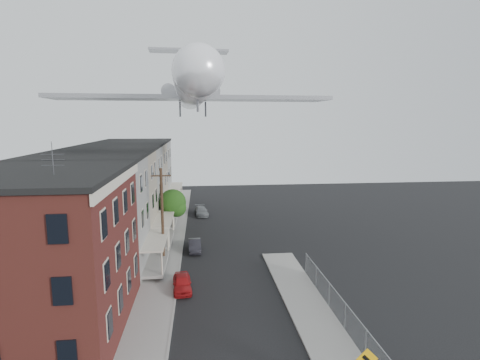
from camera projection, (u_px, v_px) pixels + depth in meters
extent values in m
cube|color=gray|center=(170.00, 242.00, 41.24)|extent=(3.00, 62.00, 0.12)
cube|color=gray|center=(317.00, 323.00, 24.70)|extent=(3.00, 26.00, 0.12)
cube|color=gray|center=(183.00, 241.00, 41.39)|extent=(0.15, 62.00, 0.14)
cube|color=gray|center=(296.00, 324.00, 24.55)|extent=(0.15, 26.00, 0.14)
cube|color=#391912|center=(39.00, 256.00, 23.10)|extent=(10.00, 12.00, 10.00)
cube|color=black|center=(32.00, 173.00, 22.29)|extent=(10.30, 12.30, 0.30)
cube|color=beige|center=(120.00, 180.00, 22.88)|extent=(0.16, 12.20, 0.60)
cylinder|color=#515156|center=(53.00, 160.00, 20.37)|extent=(0.04, 0.04, 2.00)
cube|color=slate|center=(86.00, 217.00, 32.43)|extent=(10.00, 7.00, 10.00)
cube|color=black|center=(82.00, 158.00, 31.62)|extent=(10.25, 7.00, 0.30)
cube|color=gray|center=(157.00, 263.00, 33.73)|extent=(1.80, 6.40, 0.25)
cube|color=beige|center=(156.00, 240.00, 33.39)|extent=(1.90, 6.50, 0.15)
cube|color=gray|center=(106.00, 200.00, 39.30)|extent=(10.00, 7.00, 10.00)
cube|color=black|center=(103.00, 151.00, 38.49)|extent=(10.25, 7.00, 0.30)
cube|color=gray|center=(164.00, 239.00, 40.61)|extent=(1.80, 6.40, 0.25)
cube|color=beige|center=(163.00, 219.00, 40.26)|extent=(1.90, 6.50, 0.15)
cube|color=slate|center=(120.00, 188.00, 46.18)|extent=(10.00, 7.00, 10.00)
cube|color=black|center=(118.00, 147.00, 45.37)|extent=(10.25, 7.00, 0.30)
cube|color=gray|center=(169.00, 222.00, 47.48)|extent=(1.80, 6.40, 0.25)
cube|color=beige|center=(169.00, 205.00, 47.14)|extent=(1.90, 6.50, 0.15)
cube|color=gray|center=(130.00, 180.00, 53.05)|extent=(10.00, 7.00, 10.00)
cube|color=black|center=(128.00, 143.00, 52.24)|extent=(10.25, 7.00, 0.30)
cube|color=gray|center=(173.00, 209.00, 54.36)|extent=(1.80, 6.40, 0.25)
cube|color=beige|center=(173.00, 194.00, 54.01)|extent=(1.90, 6.50, 0.15)
cube|color=slate|center=(138.00, 173.00, 59.93)|extent=(10.00, 7.00, 10.00)
cube|color=black|center=(137.00, 141.00, 59.12)|extent=(10.25, 7.00, 0.30)
cube|color=gray|center=(176.00, 199.00, 61.24)|extent=(1.80, 6.40, 0.25)
cube|color=beige|center=(176.00, 186.00, 60.89)|extent=(1.90, 6.50, 0.15)
cylinder|color=gray|center=(366.00, 345.00, 20.78)|extent=(0.06, 0.06, 1.90)
cylinder|color=gray|center=(345.00, 317.00, 23.73)|extent=(0.06, 0.06, 1.90)
cylinder|color=gray|center=(329.00, 295.00, 26.68)|extent=(0.06, 0.06, 1.90)
cylinder|color=gray|center=(316.00, 278.00, 29.62)|extent=(0.06, 0.06, 1.90)
cylinder|color=gray|center=(306.00, 264.00, 32.57)|extent=(0.06, 0.06, 1.90)
cube|color=gray|center=(346.00, 304.00, 23.59)|extent=(0.04, 18.00, 0.04)
cube|color=gray|center=(345.00, 317.00, 23.73)|extent=(0.02, 18.00, 1.80)
cube|color=#FAB20D|center=(367.00, 359.00, 17.45)|extent=(1.10, 0.03, 1.10)
cube|color=black|center=(367.00, 360.00, 17.43)|extent=(0.52, 0.02, 0.52)
cylinder|color=black|center=(162.00, 216.00, 34.64)|extent=(0.26, 0.26, 9.00)
cube|color=black|center=(161.00, 176.00, 34.04)|extent=(1.80, 0.12, 0.12)
cylinder|color=black|center=(153.00, 174.00, 33.94)|extent=(0.08, 0.08, 0.25)
cylinder|color=black|center=(169.00, 173.00, 34.08)|extent=(0.08, 0.08, 0.25)
cylinder|color=black|center=(173.00, 222.00, 45.00)|extent=(0.24, 0.24, 2.40)
sphere|color=#1B4111|center=(173.00, 203.00, 44.62)|extent=(3.20, 3.20, 3.20)
sphere|color=#1B4111|center=(177.00, 208.00, 44.47)|extent=(2.24, 2.24, 2.24)
imported|color=#AE1618|center=(182.00, 283.00, 29.49)|extent=(1.73, 3.67, 1.21)
imported|color=black|center=(195.00, 246.00, 38.37)|extent=(1.40, 3.62, 1.17)
imported|color=slate|center=(201.00, 211.00, 52.93)|extent=(2.15, 4.33, 1.21)
cylinder|color=white|center=(193.00, 88.00, 38.85)|extent=(4.96, 27.50, 3.65)
sphere|color=white|center=(199.00, 71.00, 25.50)|extent=(3.65, 3.65, 3.65)
cone|color=white|center=(190.00, 96.00, 52.21)|extent=(3.81, 3.59, 3.65)
cube|color=#939399|center=(193.00, 98.00, 37.36)|extent=(27.56, 6.10, 0.40)
cylinder|color=#939399|center=(169.00, 92.00, 47.86)|extent=(2.04, 4.64, 1.82)
cylinder|color=#939399|center=(212.00, 93.00, 48.69)|extent=(2.04, 4.64, 1.82)
cube|color=white|center=(190.00, 72.00, 51.15)|extent=(0.49, 4.34, 6.38)
cube|color=#939399|center=(189.00, 51.00, 51.80)|extent=(10.96, 3.48, 0.28)
cylinder|color=#515156|center=(198.00, 103.00, 28.05)|extent=(0.18, 0.18, 1.37)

